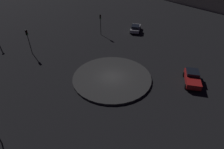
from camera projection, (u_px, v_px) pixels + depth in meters
name	position (u px, v px, depth m)	size (l,w,h in m)	color
ground_plane	(112.00, 78.00, 27.20)	(118.48, 118.48, 0.00)	black
roundabout_island	(112.00, 77.00, 27.12)	(11.50, 11.50, 0.28)	#383838
car_red	(192.00, 78.00, 25.95)	(2.47, 4.37, 1.50)	red
car_silver	(136.00, 28.00, 41.35)	(2.53, 4.53, 1.51)	silver
traffic_light_southeast	(100.00, 21.00, 38.48)	(0.37, 0.40, 4.36)	#2D2D2D
traffic_light_east	(28.00, 37.00, 31.52)	(0.37, 0.33, 4.44)	#2D2D2D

